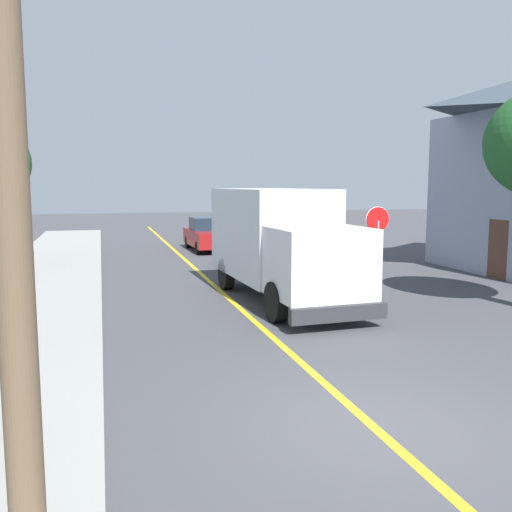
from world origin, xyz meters
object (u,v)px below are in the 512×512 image
object	(u,v)px
box_truck	(279,239)
stop_sign	(378,232)
utility_pole	(6,125)
parked_car_mid	(208,235)
parked_car_near	(259,248)

from	to	relation	value
box_truck	stop_sign	xyz separation A→B (m)	(3.36, 0.45, 0.09)
utility_pole	stop_sign	distance (m)	14.18
stop_sign	box_truck	bearing A→B (deg)	-172.36
box_truck	parked_car_mid	world-z (taller)	box_truck
parked_car_near	parked_car_mid	xyz separation A→B (m)	(-0.87, 6.39, 0.00)
box_truck	parked_car_near	world-z (taller)	box_truck
utility_pole	stop_sign	size ratio (longest dim) A/B	2.77
parked_car_near	utility_pole	bearing A→B (deg)	-112.38
parked_car_mid	utility_pole	xyz separation A→B (m)	(-5.92, -22.87, 3.03)
box_truck	stop_sign	world-z (taller)	box_truck
parked_car_near	stop_sign	distance (m)	6.23
parked_car_near	utility_pole	distance (m)	18.07
utility_pole	stop_sign	world-z (taller)	utility_pole
parked_car_near	stop_sign	size ratio (longest dim) A/B	1.66
box_truck	utility_pole	bearing A→B (deg)	-118.76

